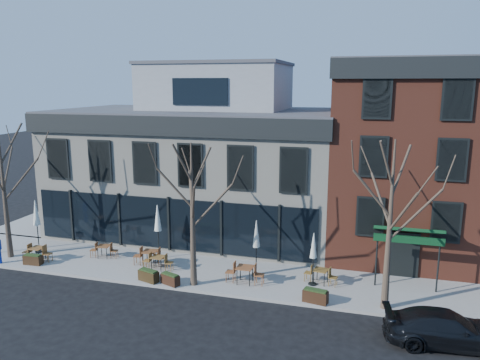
# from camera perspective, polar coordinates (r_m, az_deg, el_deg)

# --- Properties ---
(ground) EXTENTS (120.00, 120.00, 0.00)m
(ground) POSITION_cam_1_polar(r_m,az_deg,el_deg) (28.21, -8.47, -8.94)
(ground) COLOR black
(ground) RESTS_ON ground
(sidewalk_front) EXTENTS (33.50, 4.70, 0.15)m
(sidewalk_front) POSITION_cam_1_polar(r_m,az_deg,el_deg) (25.19, -3.63, -11.23)
(sidewalk_front) COLOR gray
(sidewalk_front) RESTS_ON ground
(sidewalk_side) EXTENTS (4.50, 12.00, 0.15)m
(sidewalk_side) POSITION_cam_1_polar(r_m,az_deg,el_deg) (38.65, -20.16, -3.75)
(sidewalk_side) COLOR gray
(sidewalk_side) RESTS_ON ground
(corner_building) EXTENTS (18.39, 10.39, 11.10)m
(corner_building) POSITION_cam_1_polar(r_m,az_deg,el_deg) (31.50, -4.83, 2.23)
(corner_building) COLOR beige
(corner_building) RESTS_ON ground
(red_brick_building) EXTENTS (8.20, 11.78, 11.18)m
(red_brick_building) POSITION_cam_1_polar(r_m,az_deg,el_deg) (29.36, 19.44, 2.71)
(red_brick_building) COLOR brown
(red_brick_building) RESTS_ON ground
(tree_corner) EXTENTS (3.93, 3.98, 7.92)m
(tree_corner) POSITION_cam_1_polar(r_m,az_deg,el_deg) (29.09, -26.86, -0.74)
(tree_corner) COLOR #382B21
(tree_corner) RESTS_ON sidewalk_front
(tree_mid) EXTENTS (3.50, 3.55, 7.04)m
(tree_mid) POSITION_cam_1_polar(r_m,az_deg,el_deg) (22.49, -5.81, -4.06)
(tree_mid) COLOR #382B21
(tree_mid) RESTS_ON sidewalk_front
(tree_right) EXTENTS (3.72, 3.77, 7.48)m
(tree_right) POSITION_cam_1_polar(r_m,az_deg,el_deg) (20.96, 17.83, -5.10)
(tree_right) COLOR #382B21
(tree_right) RESTS_ON sidewalk_front
(parked_sedan) EXTENTS (4.81, 2.42, 1.34)m
(parked_sedan) POSITION_cam_1_polar(r_m,az_deg,el_deg) (20.36, 23.80, -16.24)
(parked_sedan) COLOR black
(parked_sedan) RESTS_ON ground
(cafe_set_0) EXTENTS (1.77, 0.72, 0.93)m
(cafe_set_0) POSITION_cam_1_polar(r_m,az_deg,el_deg) (28.73, -23.47, -8.09)
(cafe_set_0) COLOR brown
(cafe_set_0) RESTS_ON sidewalk_front
(cafe_set_1) EXTENTS (1.66, 0.74, 0.85)m
(cafe_set_1) POSITION_cam_1_polar(r_m,az_deg,el_deg) (27.96, -16.26, -8.20)
(cafe_set_1) COLOR brown
(cafe_set_1) RESTS_ON sidewalk_front
(cafe_set_2) EXTENTS (1.93, 0.84, 1.00)m
(cafe_set_2) POSITION_cam_1_polar(r_m,az_deg,el_deg) (26.21, -10.88, -9.11)
(cafe_set_2) COLOR brown
(cafe_set_2) RESTS_ON sidewalk_front
(cafe_set_3) EXTENTS (1.68, 0.69, 0.88)m
(cafe_set_3) POSITION_cam_1_polar(r_m,az_deg,el_deg) (25.59, -9.95, -9.74)
(cafe_set_3) COLOR brown
(cafe_set_3) RESTS_ON sidewalk_front
(cafe_set_4) EXTENTS (1.97, 0.80, 1.04)m
(cafe_set_4) POSITION_cam_1_polar(r_m,az_deg,el_deg) (23.58, 0.59, -11.25)
(cafe_set_4) COLOR brown
(cafe_set_4) RESTS_ON sidewalk_front
(cafe_set_5) EXTENTS (1.73, 0.80, 0.89)m
(cafe_set_5) POSITION_cam_1_polar(r_m,az_deg,el_deg) (23.91, 9.81, -11.30)
(cafe_set_5) COLOR brown
(cafe_set_5) RESTS_ON sidewalk_front
(umbrella_0) EXTENTS (0.50, 0.50, 3.13)m
(umbrella_0) POSITION_cam_1_polar(r_m,az_deg,el_deg) (29.67, -23.59, -3.99)
(umbrella_0) COLOR black
(umbrella_0) RESTS_ON sidewalk_front
(umbrella_2) EXTENTS (0.50, 0.50, 3.11)m
(umbrella_2) POSITION_cam_1_polar(r_m,az_deg,el_deg) (26.59, -10.00, -4.95)
(umbrella_2) COLOR black
(umbrella_2) RESTS_ON sidewalk_front
(umbrella_3) EXTENTS (0.47, 0.47, 2.96)m
(umbrella_3) POSITION_cam_1_polar(r_m,az_deg,el_deg) (23.92, 2.01, -6.94)
(umbrella_3) COLOR black
(umbrella_3) RESTS_ON sidewalk_front
(umbrella_4) EXTENTS (0.43, 0.43, 2.66)m
(umbrella_4) POSITION_cam_1_polar(r_m,az_deg,el_deg) (23.19, 8.95, -8.24)
(umbrella_4) COLOR black
(umbrella_4) RESTS_ON sidewalk_front
(planter_0) EXTENTS (1.03, 0.46, 0.57)m
(planter_0) POSITION_cam_1_polar(r_m,az_deg,el_deg) (28.31, -23.92, -8.84)
(planter_0) COLOR #311E10
(planter_0) RESTS_ON sidewalk_front
(planter_1) EXTENTS (1.15, 0.73, 0.60)m
(planter_1) POSITION_cam_1_polar(r_m,az_deg,el_deg) (24.31, -11.08, -11.35)
(planter_1) COLOR #2F220F
(planter_1) RESTS_ON sidewalk_front
(planter_2) EXTENTS (1.07, 0.73, 0.56)m
(planter_2) POSITION_cam_1_polar(r_m,az_deg,el_deg) (23.78, -8.51, -11.85)
(planter_2) COLOR black
(planter_2) RESTS_ON sidewalk_front
(planter_3) EXTENTS (1.18, 0.65, 0.63)m
(planter_3) POSITION_cam_1_polar(r_m,az_deg,el_deg) (22.02, 9.18, -13.77)
(planter_3) COLOR #311C10
(planter_3) RESTS_ON sidewalk_front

